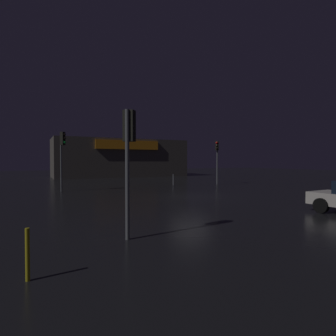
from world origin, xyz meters
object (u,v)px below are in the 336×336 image
store_building (120,158)px  traffic_signal_cross_left (217,153)px  traffic_signal_main (62,148)px  traffic_signal_cross_right (129,143)px

store_building → traffic_signal_cross_left: store_building is taller
traffic_signal_main → traffic_signal_cross_right: (0.49, -14.52, -0.50)m
traffic_signal_main → traffic_signal_cross_left: size_ratio=1.06×
store_building → traffic_signal_cross_right: 34.39m
store_building → traffic_signal_main: bearing=-118.0°
traffic_signal_cross_left → store_building: bearing=103.3°
traffic_signal_main → traffic_signal_cross_right: size_ratio=1.18×
traffic_signal_cross_left → traffic_signal_cross_right: traffic_signal_cross_left is taller
store_building → traffic_signal_main: store_building is taller
traffic_signal_cross_left → traffic_signal_cross_right: (-13.79, -14.49, -0.26)m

